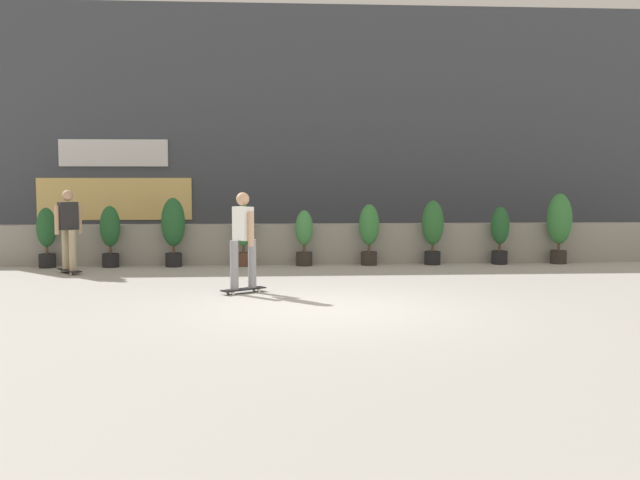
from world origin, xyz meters
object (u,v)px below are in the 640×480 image
potted_plant_6 (433,228)px  skater_foreground (243,237)px  potted_plant_2 (173,227)px  potted_plant_4 (304,236)px  potted_plant_5 (369,231)px  skater_far_right (68,227)px  potted_plant_0 (47,234)px  potted_plant_8 (559,223)px  potted_plant_7 (500,232)px  potted_plant_3 (243,231)px  potted_plant_1 (110,233)px

potted_plant_6 → skater_foreground: skater_foreground is taller
potted_plant_2 → potted_plant_4: potted_plant_2 is taller
potted_plant_5 → skater_far_right: size_ratio=0.80×
potted_plant_5 → potted_plant_6: (1.44, 0.00, 0.06)m
skater_foreground → potted_plant_0: bearing=138.0°
potted_plant_8 → potted_plant_4: bearing=180.0°
potted_plant_2 → potted_plant_8: 8.66m
potted_plant_8 → potted_plant_0: bearing=180.0°
potted_plant_7 → potted_plant_4: bearing=180.0°
potted_plant_3 → potted_plant_4: bearing=0.0°
potted_plant_7 → potted_plant_2: bearing=180.0°
potted_plant_2 → potted_plant_5: 4.32m
potted_plant_2 → skater_far_right: bearing=-151.7°
potted_plant_3 → potted_plant_8: 7.14m
skater_far_right → potted_plant_6: bearing=7.8°
potted_plant_1 → potted_plant_7: size_ratio=1.03×
potted_plant_8 → potted_plant_6: bearing=-180.0°
potted_plant_2 → potted_plant_5: potted_plant_2 is taller
potted_plant_1 → potted_plant_8: potted_plant_8 is taller
potted_plant_2 → skater_far_right: size_ratio=0.89×
potted_plant_5 → skater_foreground: (-2.66, -3.93, 0.17)m
potted_plant_7 → skater_far_right: (-9.26, -1.06, 0.22)m
potted_plant_4 → potted_plant_6: size_ratio=0.86×
potted_plant_3 → skater_foreground: bearing=-88.1°
potted_plant_3 → potted_plant_8: potted_plant_8 is taller
potted_plant_0 → potted_plant_2: 2.72m
potted_plant_0 → potted_plant_1: potted_plant_1 is taller
potted_plant_2 → potted_plant_3: (1.53, -0.00, -0.11)m
potted_plant_0 → skater_foreground: (4.37, -3.93, 0.22)m
potted_plant_1 → potted_plant_6: 7.11m
potted_plant_3 → potted_plant_6: 4.23m
potted_plant_3 → potted_plant_4: 1.35m
potted_plant_1 → potted_plant_5: bearing=0.0°
potted_plant_3 → potted_plant_7: bearing=0.0°
skater_foreground → potted_plant_1: bearing=127.5°
potted_plant_1 → potted_plant_8: size_ratio=0.84×
potted_plant_0 → potted_plant_6: (8.47, -0.00, 0.11)m
potted_plant_2 → potted_plant_8: bearing=0.0°
potted_plant_4 → potted_plant_6: potted_plant_6 is taller
potted_plant_5 → potted_plant_6: potted_plant_6 is taller
potted_plant_7 → potted_plant_3: bearing=-180.0°
potted_plant_0 → potted_plant_4: bearing=0.0°
potted_plant_8 → potted_plant_3: bearing=-180.0°
potted_plant_6 → skater_foreground: bearing=-136.2°
skater_far_right → potted_plant_8: bearing=5.7°
potted_plant_5 → potted_plant_2: bearing=180.0°
potted_plant_1 → potted_plant_2: (1.36, 0.00, 0.13)m
potted_plant_1 → potted_plant_4: (4.23, 0.00, -0.09)m
potted_plant_4 → skater_foreground: (-1.21, -3.93, 0.28)m
potted_plant_1 → potted_plant_4: bearing=0.0°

